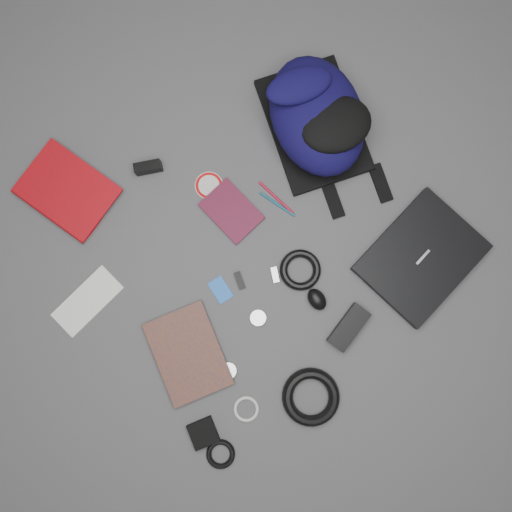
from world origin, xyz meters
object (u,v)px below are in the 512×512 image
comic_book (158,366)px  dvd_case (231,211)px  compact_camera (148,167)px  pouch (203,433)px  textbook_red (47,218)px  power_brick (349,327)px  laptop (421,258)px  mouse (317,299)px  backpack (317,116)px

comic_book → dvd_case: (0.45, 0.29, -0.00)m
dvd_case → compact_camera: compact_camera is taller
compact_camera → pouch: compact_camera is taller
textbook_red → power_brick: size_ratio=1.96×
laptop → mouse: size_ratio=4.89×
comic_book → power_brick: power_brick is taller
compact_camera → textbook_red: bearing=-164.5°
textbook_red → dvd_case: textbook_red is taller
mouse → pouch: mouse is taller
mouse → laptop: bearing=-11.4°
dvd_case → pouch: (-0.44, -0.54, 0.00)m
textbook_red → laptop: bearing=-60.5°
backpack → laptop: size_ratio=1.23×
backpack → power_brick: (-0.26, -0.61, -0.07)m
compact_camera → power_brick: (0.27, -0.77, -0.01)m
laptop → power_brick: size_ratio=2.41×
pouch → laptop: bearing=6.2°
laptop → dvd_case: bearing=119.3°
laptop → pouch: (-0.87, -0.09, -0.01)m
pouch → textbook_red: bearing=94.8°
backpack → compact_camera: size_ratio=5.11×
comic_book → compact_camera: 0.63m
backpack → comic_book: 0.92m
power_brick → textbook_red: bearing=107.4°
textbook_red → pouch: bearing=-107.4°
textbook_red → mouse: 0.90m
laptop → mouse: (-0.35, 0.06, 0.00)m
dvd_case → compact_camera: size_ratio=2.10×
textbook_red → pouch: textbook_red is taller
laptop → dvd_case: (-0.43, 0.45, -0.01)m
compact_camera → pouch: (-0.29, -0.80, -0.01)m
backpack → laptop: 0.55m
dvd_case → mouse: mouse is taller
laptop → mouse: 0.36m
backpack → comic_book: (-0.83, -0.39, -0.08)m
power_brick → pouch: bearing=162.9°
backpack → compact_camera: (-0.53, 0.16, -0.07)m
dvd_case → power_brick: bearing=-88.8°
laptop → compact_camera: bearing=114.9°
power_brick → pouch: power_brick is taller
compact_camera → mouse: (0.23, -0.64, -0.00)m
laptop → compact_camera: compact_camera is taller
laptop → pouch: size_ratio=4.42×
compact_camera → power_brick: 0.81m
dvd_case → mouse: 0.39m
mouse → textbook_red: bearing=130.1°
comic_book → dvd_case: 0.54m
laptop → power_brick: 0.32m
mouse → comic_book: bearing=169.7°
comic_book → backpack: bearing=34.8°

